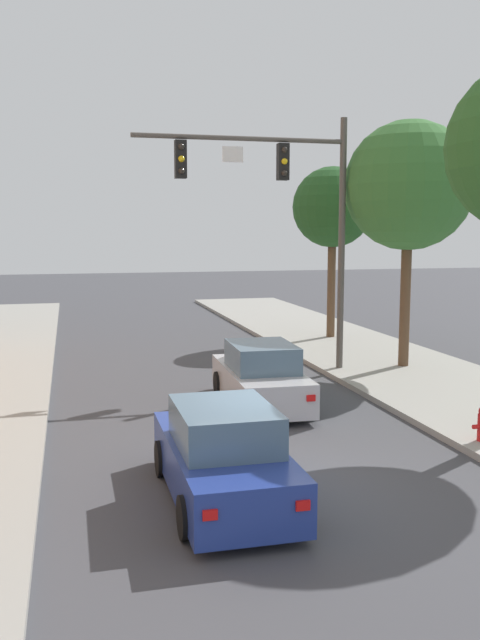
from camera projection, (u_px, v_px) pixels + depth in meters
ground_plane at (278, 482)px, 11.89m from camera, size 120.00×120.00×0.00m
traffic_signal_mast at (286, 197)px, 19.99m from camera, size 6.36×0.38×7.50m
car_lead_silver at (261, 378)px, 16.95m from camera, size 1.95×4.30×1.60m
car_following_blue at (223, 457)px, 11.04m from camera, size 1.84×4.24×1.60m
street_tree_second at (409, 186)px, 20.69m from camera, size 3.92×3.92×7.51m
street_tree_third at (333, 208)px, 26.58m from camera, size 3.13×3.13×6.67m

